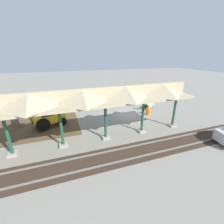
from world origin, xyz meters
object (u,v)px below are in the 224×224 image
object	(u,v)px
stop_sign	(153,101)
backhoe	(48,116)
concrete_pipe	(149,106)
traffic_barrel	(148,111)

from	to	relation	value
stop_sign	backhoe	xyz separation A→B (m)	(13.00, -0.23, -0.45)
stop_sign	concrete_pipe	xyz separation A→B (m)	(-0.49, -1.61, -1.24)
backhoe	concrete_pipe	size ratio (longest dim) A/B	2.75
concrete_pipe	traffic_barrel	bearing A→B (deg)	55.98
stop_sign	concrete_pipe	bearing A→B (deg)	-107.05
backhoe	traffic_barrel	xyz separation A→B (m)	(-12.18, 0.57, -0.82)
stop_sign	traffic_barrel	xyz separation A→B (m)	(0.83, 0.35, -1.27)
stop_sign	concrete_pipe	distance (m)	2.09
backhoe	traffic_barrel	bearing A→B (deg)	177.30
stop_sign	traffic_barrel	bearing A→B (deg)	22.73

